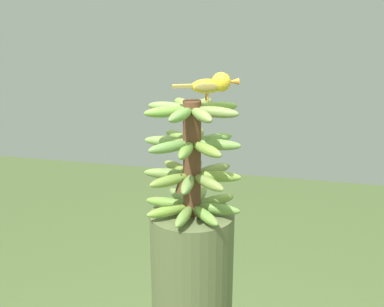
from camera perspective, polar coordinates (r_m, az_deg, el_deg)
banana_bunch at (r=1.47m, az=-0.02°, el=-0.69°), size 0.30×0.30×0.35m
perched_bird at (r=1.42m, az=2.52°, el=8.00°), size 0.18×0.09×0.08m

